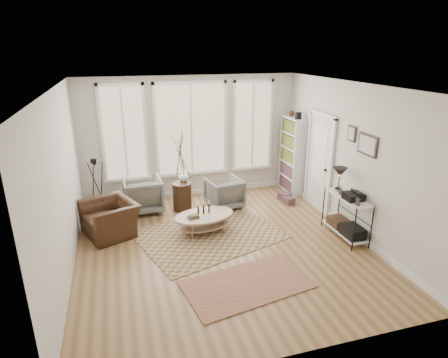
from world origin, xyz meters
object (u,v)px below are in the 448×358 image
object	(u,v)px
low_shelf	(346,212)
armchair_left	(143,195)
accent_chair	(110,218)
armchair_right	(224,193)
coffee_table	(204,218)
bookcase	(292,155)
side_table	(181,174)

from	to	relation	value
low_shelf	armchair_left	bearing A→B (deg)	147.49
armchair_left	accent_chair	xyz separation A→B (m)	(-0.71, -0.95, -0.05)
armchair_right	coffee_table	bearing A→B (deg)	46.58
bookcase	armchair_right	distance (m)	2.06
coffee_table	armchair_left	size ratio (longest dim) A/B	1.56
armchair_right	accent_chair	world-z (taller)	armchair_right
accent_chair	armchair_right	bearing A→B (deg)	82.19
bookcase	armchair_left	distance (m)	3.75
bookcase	armchair_left	bearing A→B (deg)	-177.00
armchair_left	side_table	world-z (taller)	side_table
side_table	armchair_left	bearing A→B (deg)	168.52
bookcase	armchair_right	xyz separation A→B (m)	(-1.90, -0.49, -0.61)
bookcase	accent_chair	size ratio (longest dim) A/B	1.99
armchair_right	side_table	distance (m)	1.09
bookcase	low_shelf	world-z (taller)	bookcase
bookcase	armchair_left	size ratio (longest dim) A/B	2.43
armchair_left	bookcase	bearing A→B (deg)	-178.78
armchair_left	armchair_right	distance (m)	1.83
bookcase	coffee_table	bearing A→B (deg)	-148.95
armchair_right	side_table	world-z (taller)	side_table
side_table	armchair_right	bearing A→B (deg)	-7.46
armchair_right	side_table	size ratio (longest dim) A/B	0.43
coffee_table	accent_chair	size ratio (longest dim) A/B	1.28
bookcase	side_table	world-z (taller)	bookcase
armchair_right	side_table	bearing A→B (deg)	-17.00
side_table	accent_chair	bearing A→B (deg)	-153.68
side_table	coffee_table	bearing A→B (deg)	-79.83
armchair_left	side_table	distance (m)	0.99
low_shelf	armchair_right	distance (m)	2.75
coffee_table	side_table	bearing A→B (deg)	100.17
armchair_left	armchair_right	world-z (taller)	armchair_left
armchair_right	low_shelf	bearing A→B (deg)	122.75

